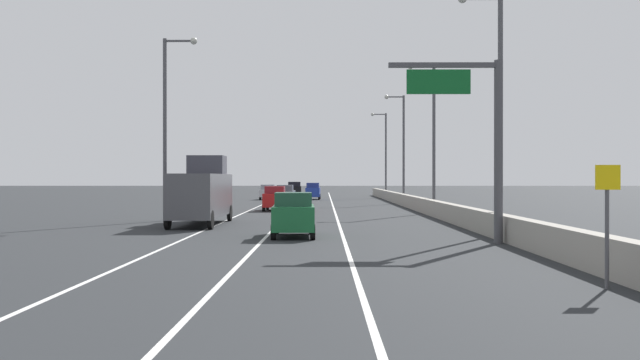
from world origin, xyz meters
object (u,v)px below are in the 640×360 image
Objects in this scene: lamp_post_right_fifth at (384,150)px; car_black_3 at (294,190)px; overhead_sign_gantry at (480,128)px; lamp_post_left_mid at (169,117)px; lamp_post_right_third at (431,128)px; car_red_5 at (275,198)px; car_silver_4 at (268,192)px; car_gray_0 at (285,194)px; speed_advisory_sign at (607,216)px; car_green_2 at (294,215)px; box_truck at (202,193)px; lamp_post_right_fourth at (401,142)px; car_blue_1 at (313,191)px; lamp_post_right_second at (495,98)px.

lamp_post_right_fifth is 2.40× the size of car_black_3.
lamp_post_left_mid is (-16.07, 14.38, 1.75)m from overhead_sign_gantry.
lamp_post_right_third reaches higher than overhead_sign_gantry.
car_silver_4 is at bearing 95.87° from car_red_5.
lamp_post_left_mid is at bearing -100.33° from car_gray_0.
lamp_post_right_third is (1.33, 35.45, 4.71)m from speed_advisory_sign.
lamp_post_right_fifth reaches higher than car_red_5.
lamp_post_left_mid is 2.69× the size of car_gray_0.
car_green_2 is at bearing 158.36° from overhead_sign_gantry.
lamp_post_left_mid reaches higher than car_black_3.
box_truck is (-15.08, -52.34, -4.65)m from lamp_post_right_fifth.
car_red_5 is at bearing 105.46° from speed_advisory_sign.
speed_advisory_sign reaches higher than car_green_2.
lamp_post_right_fourth is at bearing 88.62° from speed_advisory_sign.
car_black_3 is (-10.39, 64.44, -3.66)m from overhead_sign_gantry.
car_gray_0 is (5.55, 30.46, -5.52)m from lamp_post_left_mid.
lamp_post_right_fourth reaches higher than car_black_3.
car_green_2 is (-0.05, -53.15, -0.02)m from car_blue_1.
box_truck is at bearing 125.32° from car_green_2.
box_truck is at bearing -106.07° from lamp_post_right_fifth.
lamp_post_right_fifth reaches higher than car_black_3.
overhead_sign_gantry is at bearing -92.32° from lamp_post_right_fourth.
car_blue_1 is 0.98× the size of car_green_2.
lamp_post_right_fourth is (1.77, 43.71, 1.75)m from overhead_sign_gantry.
overhead_sign_gantry reaches higher than speed_advisory_sign.
car_green_2 reaches higher than car_silver_4.
box_truck is at bearing -139.17° from lamp_post_right_third.
lamp_post_right_third is 23.71m from car_green_2.
lamp_post_right_fourth reaches higher than speed_advisory_sign.
lamp_post_right_third reaches higher than car_gray_0.
speed_advisory_sign is at bearing -87.77° from overhead_sign_gantry.
lamp_post_right_second is 2.40× the size of car_black_3.
speed_advisory_sign is 40.57m from car_red_5.
box_truck is at bearing -97.11° from car_blue_1.
car_gray_0 is at bearing -90.35° from car_black_3.
lamp_post_right_fourth is 20.00m from car_silver_4.
speed_advisory_sign is (0.44, -11.36, -2.96)m from overhead_sign_gantry.
car_black_3 reaches higher than car_silver_4.
car_blue_1 is at bearing 106.47° from lamp_post_right_third.
lamp_post_right_fourth is 19.62m from lamp_post_right_fifth.
car_gray_0 is 1.01× the size of car_green_2.
lamp_post_left_mid is 1.37× the size of box_truck.
lamp_post_right_fourth is at bearing 90.00° from lamp_post_right_third.
car_red_5 is (-12.15, 3.65, -5.48)m from lamp_post_right_third.
car_black_3 reaches higher than car_red_5.
car_green_2 is (8.28, -11.29, -5.47)m from lamp_post_left_mid.
car_black_3 reaches higher than car_blue_1.
car_blue_1 reaches higher than car_red_5.
car_gray_0 is at bearing 85.16° from box_truck.
car_silver_4 is at bearing -152.89° from lamp_post_right_fifth.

